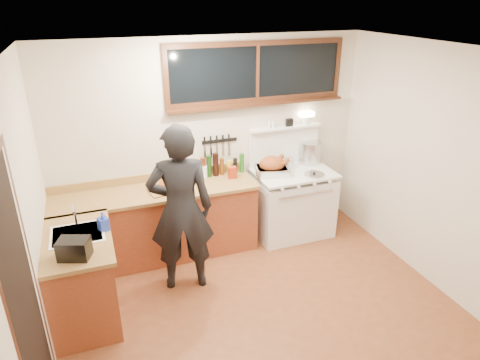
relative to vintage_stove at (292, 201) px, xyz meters
name	(u,v)px	position (x,y,z in m)	size (l,w,h in m)	color
ground_plane	(264,314)	(-1.00, -1.41, -0.48)	(4.00, 3.50, 0.02)	brown
room_shell	(268,165)	(-1.00, -1.41, 1.18)	(4.10, 3.60, 2.65)	beige
counter_back	(158,223)	(-1.80, 0.04, -0.01)	(2.44, 0.64, 1.00)	brown
counter_left	(82,277)	(-2.70, -0.79, -0.02)	(0.64, 1.09, 0.90)	brown
sink_unit	(78,239)	(-2.68, -0.71, 0.38)	(0.50, 0.45, 0.37)	white
vintage_stove	(292,201)	(0.00, 0.00, 0.00)	(1.02, 0.74, 1.60)	white
back_window	(258,79)	(-0.40, 0.31, 1.60)	(2.32, 0.13, 0.77)	black
left_doorway	(27,309)	(-2.99, -1.96, 0.62)	(0.02, 1.04, 2.17)	black
knife_strip	(218,142)	(-0.92, 0.32, 0.84)	(0.46, 0.03, 0.28)	black
man	(181,210)	(-1.64, -0.63, 0.47)	(0.76, 0.57, 1.88)	black
soap_bottle	(103,221)	(-2.43, -0.72, 0.53)	(0.12, 0.12, 0.20)	#2440B8
toaster	(74,249)	(-2.70, -1.12, 0.52)	(0.31, 0.26, 0.18)	black
cutting_board	(166,187)	(-1.67, -0.02, 0.49)	(0.43, 0.35, 0.14)	olive
roast_turkey	(272,167)	(-0.30, 0.01, 0.53)	(0.48, 0.41, 0.24)	silver
stockpot	(310,152)	(0.35, 0.22, 0.58)	(0.36, 0.36, 0.30)	silver
saucepan	(288,163)	(-0.01, 0.16, 0.49)	(0.21, 0.30, 0.12)	silver
pot_lid	(314,174)	(0.19, -0.21, 0.44)	(0.32, 0.32, 0.04)	silver
coffee_tin	(232,172)	(-0.82, 0.07, 0.51)	(0.11, 0.09, 0.15)	maroon
pitcher	(204,172)	(-1.15, 0.19, 0.51)	(0.09, 0.09, 0.16)	white
bottle_cluster	(219,166)	(-0.94, 0.22, 0.56)	(0.58, 0.07, 0.30)	black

